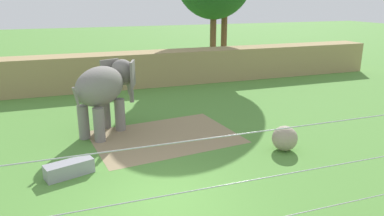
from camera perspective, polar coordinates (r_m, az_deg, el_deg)
ground_plane at (r=9.92m, az=-4.40°, el=-14.22°), size 120.00×120.00×0.00m
dirt_patch at (r=14.09m, az=-4.19°, el=-4.46°), size 5.69×4.45×0.01m
embankment_wall at (r=21.90m, az=-13.66°, el=5.53°), size 36.00×1.80×1.99m
elephant at (r=14.44m, az=-13.38°, el=3.08°), size 3.00×3.08×2.70m
enrichment_ball at (r=13.11m, az=14.19°, el=-4.58°), size 0.88×0.88×0.88m
feed_trough at (r=11.64m, az=-18.51°, el=-8.93°), size 1.49×0.90×0.44m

